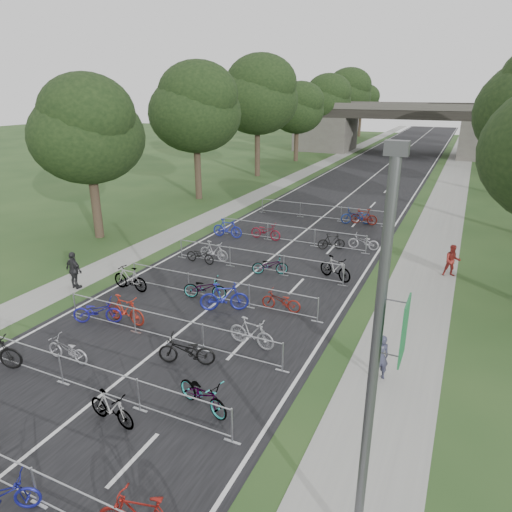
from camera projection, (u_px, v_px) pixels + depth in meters
The scene contains 45 objects.
road at pixel (382, 169), 53.51m from camera, with size 11.00×140.00×0.01m, color black.
sidewalk_right at pixel (455, 174), 50.34m from camera, with size 3.00×140.00×0.01m, color gray.
sidewalk_left at pixel (320, 165), 56.49m from camera, with size 2.00×140.00×0.01m, color gray.
lane_markings at pixel (382, 169), 53.51m from camera, with size 0.12×140.00×0.00m, color silver.
overpass_bridge at pixel (404, 129), 65.06m from camera, with size 31.00×8.00×7.05m.
lamppost at pixel (375, 373), 7.90m from camera, with size 0.61×0.65×8.21m.
tree_left_0 at pixel (87, 132), 26.80m from camera, with size 6.72×6.72×10.25m.
tree_left_1 at pixel (196, 110), 36.73m from camera, with size 7.56×7.56×11.53m.
tree_left_2 at pixel (258, 97), 46.66m from camera, with size 8.40×8.40×12.81m.
tree_left_3 at pixel (298, 109), 57.43m from camera, with size 6.72×6.72×10.25m.
tree_left_4 at pixel (326, 100), 67.36m from camera, with size 7.56×7.56×11.53m.
tree_left_5 at pixel (347, 94), 77.29m from camera, with size 8.40×8.40×12.81m.
tree_right_5 at pixel (507, 110), 68.32m from camera, with size 6.16×6.16×9.39m.
tree_left_6 at pixel (362, 102), 88.06m from camera, with size 6.72×6.72×10.25m.
tree_right_6 at pixel (504, 101), 78.20m from camera, with size 7.17×7.17×10.93m.
barrier_row_1 at pixel (98, 381), 13.85m from camera, with size 9.70×0.08×1.10m.
barrier_row_2 at pixel (168, 328), 16.91m from camera, with size 9.70×0.08×1.10m.
barrier_row_3 at pixel (218, 290), 20.15m from camera, with size 9.70×0.08×1.10m.
barrier_row_4 at pixel (256, 261), 23.55m from camera, with size 9.70×0.08×1.10m.
barrier_row_5 at pixel (291, 235), 27.80m from camera, with size 9.70×0.08×1.10m.
barrier_row_6 at pixel (320, 212), 32.91m from camera, with size 9.70×0.08×1.10m.
bike_5 at pixel (67, 350), 15.70m from camera, with size 0.59×1.71×0.90m, color #98989F.
bike_6 at pixel (111, 408), 12.74m from camera, with size 0.48×1.68×1.01m, color #A5A7AD.
bike_7 at pixel (203, 394), 13.31m from camera, with size 0.70×2.00×1.05m, color #A5A7AD.
bike_8 at pixel (97, 311), 18.29m from camera, with size 0.69×1.97×1.03m, color navy.
bike_9 at pixel (125, 310), 18.25m from camera, with size 0.55×1.95×1.17m, color #A02517.
bike_10 at pixel (186, 351), 15.51m from camera, with size 0.69×1.99×1.04m, color black.
bike_11 at pixel (252, 333), 16.59m from camera, with size 0.53×1.86×1.12m, color #93959A.
bike_12 at pixel (130, 279), 21.24m from camera, with size 0.55×1.95×1.17m, color #A5A7AD.
bike_13 at pixel (205, 288), 20.41m from camera, with size 0.69×1.97×1.04m, color #A5A7AD.
bike_14 at pixel (224, 297), 19.26m from camera, with size 0.59×2.09×1.25m, color navy.
bike_15 at pixel (281, 301), 19.29m from camera, with size 0.60×1.73×0.91m, color maroon.
bike_16 at pixel (200, 255), 24.63m from camera, with size 0.60×1.73×0.91m, color black.
bike_17 at pixel (214, 251), 24.96m from camera, with size 0.51×1.80×1.08m, color #9C9EA4.
bike_18 at pixel (270, 265), 23.13m from camera, with size 0.64×1.83×0.96m, color #A5A7AD.
bike_19 at pixel (335, 268), 22.49m from camera, with size 0.54×1.93×1.16m, color #A5A7AD.
bike_20 at pixel (227, 228), 28.85m from camera, with size 0.56×1.99×1.20m, color #1C259E.
bike_21 at pixel (266, 231), 28.48m from camera, with size 0.71×2.03×1.06m, color maroon.
bike_22 at pixel (331, 242), 26.70m from camera, with size 0.46×1.62×0.97m, color black.
bike_23 at pixel (364, 242), 26.72m from camera, with size 0.62×1.77×0.93m, color #A6A5AC.
bike_26 at pixel (356, 216), 31.72m from camera, with size 0.74×2.13×1.12m, color navy.
bike_27 at pixel (364, 217), 31.61m from camera, with size 0.53×1.87×1.12m, color maroon.
pedestrian_a at pixel (380, 357), 14.65m from camera, with size 0.58×0.38×1.59m, color #2D2E43.
pedestrian_b at pixel (452, 261), 22.78m from camera, with size 0.79×0.62×1.63m, color maroon.
pedestrian_c at pixel (74, 270), 21.34m from camera, with size 1.06×0.44×1.81m, color #232325.
Camera 1 is at (9.29, -4.96, 8.91)m, focal length 32.00 mm.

